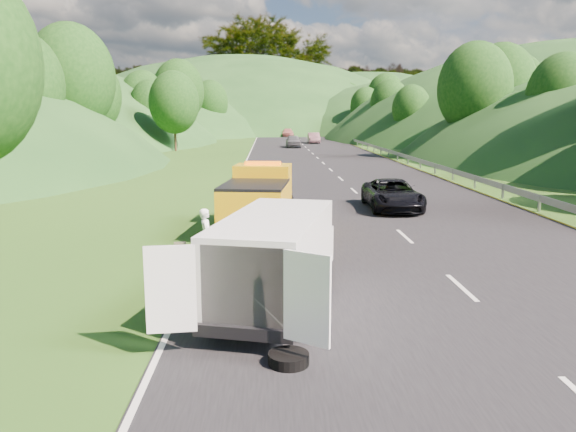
{
  "coord_description": "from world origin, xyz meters",
  "views": [
    {
      "loc": [
        -1.86,
        -15.45,
        4.35
      ],
      "look_at": [
        -1.28,
        1.19,
        1.3
      ],
      "focal_mm": 35.0,
      "sensor_mm": 36.0,
      "label": 1
    }
  ],
  "objects_px": {
    "white_van": "(276,255)",
    "spare_tire": "(289,365)",
    "woman": "(207,264)",
    "passing_suv": "(392,210)",
    "worker": "(265,330)",
    "suitcase": "(180,251)",
    "tow_truck": "(259,198)",
    "child": "(274,262)"
  },
  "relations": [
    {
      "from": "woman",
      "to": "suitcase",
      "type": "xyz_separation_m",
      "value": [
        -0.83,
        0.37,
        0.28
      ]
    },
    {
      "from": "worker",
      "to": "suitcase",
      "type": "bearing_deg",
      "value": 95.19
    },
    {
      "from": "tow_truck",
      "to": "spare_tire",
      "type": "xyz_separation_m",
      "value": [
        0.68,
        -11.61,
        -1.23
      ]
    },
    {
      "from": "white_van",
      "to": "worker",
      "type": "relative_size",
      "value": 3.31
    },
    {
      "from": "woman",
      "to": "spare_tire",
      "type": "bearing_deg",
      "value": -169.23
    },
    {
      "from": "woman",
      "to": "child",
      "type": "distance_m",
      "value": 1.97
    },
    {
      "from": "tow_truck",
      "to": "suitcase",
      "type": "xyz_separation_m",
      "value": [
        -2.31,
        -4.4,
        -0.95
      ]
    },
    {
      "from": "white_van",
      "to": "spare_tire",
      "type": "height_order",
      "value": "white_van"
    },
    {
      "from": "passing_suv",
      "to": "worker",
      "type": "bearing_deg",
      "value": -110.93
    },
    {
      "from": "woman",
      "to": "worker",
      "type": "height_order",
      "value": "worker"
    },
    {
      "from": "woman",
      "to": "child",
      "type": "relative_size",
      "value": 1.73
    },
    {
      "from": "woman",
      "to": "child",
      "type": "bearing_deg",
      "value": -94.44
    },
    {
      "from": "woman",
      "to": "suitcase",
      "type": "bearing_deg",
      "value": 59.07
    },
    {
      "from": "spare_tire",
      "to": "passing_suv",
      "type": "height_order",
      "value": "passing_suv"
    },
    {
      "from": "child",
      "to": "suitcase",
      "type": "bearing_deg",
      "value": -177.76
    },
    {
      "from": "worker",
      "to": "passing_suv",
      "type": "distance_m",
      "value": 15.49
    },
    {
      "from": "woman",
      "to": "passing_suv",
      "type": "bearing_deg",
      "value": -45.98
    },
    {
      "from": "white_van",
      "to": "spare_tire",
      "type": "bearing_deg",
      "value": -72.81
    },
    {
      "from": "child",
      "to": "suitcase",
      "type": "height_order",
      "value": "suitcase"
    },
    {
      "from": "woman",
      "to": "passing_suv",
      "type": "xyz_separation_m",
      "value": [
        7.49,
        9.17,
        0.0
      ]
    },
    {
      "from": "worker",
      "to": "spare_tire",
      "type": "relative_size",
      "value": 2.7
    },
    {
      "from": "white_van",
      "to": "child",
      "type": "relative_size",
      "value": 6.9
    },
    {
      "from": "passing_suv",
      "to": "spare_tire",
      "type": "bearing_deg",
      "value": -107.57
    },
    {
      "from": "child",
      "to": "spare_tire",
      "type": "height_order",
      "value": "child"
    },
    {
      "from": "white_van",
      "to": "worker",
      "type": "height_order",
      "value": "white_van"
    },
    {
      "from": "child",
      "to": "suitcase",
      "type": "distance_m",
      "value": 2.82
    },
    {
      "from": "white_van",
      "to": "passing_suv",
      "type": "distance_m",
      "value": 14.15
    },
    {
      "from": "worker",
      "to": "suitcase",
      "type": "relative_size",
      "value": 3.45
    },
    {
      "from": "tow_truck",
      "to": "woman",
      "type": "xyz_separation_m",
      "value": [
        -1.48,
        -4.77,
        -1.23
      ]
    },
    {
      "from": "suitcase",
      "to": "spare_tire",
      "type": "height_order",
      "value": "suitcase"
    },
    {
      "from": "white_van",
      "to": "spare_tire",
      "type": "xyz_separation_m",
      "value": [
        0.18,
        -3.03,
        -1.21
      ]
    },
    {
      "from": "child",
      "to": "passing_suv",
      "type": "bearing_deg",
      "value": 66.96
    },
    {
      "from": "woman",
      "to": "child",
      "type": "height_order",
      "value": "woman"
    },
    {
      "from": "passing_suv",
      "to": "white_van",
      "type": "bearing_deg",
      "value": -112.16
    },
    {
      "from": "white_van",
      "to": "child",
      "type": "xyz_separation_m",
      "value": [
        -0.01,
        3.89,
        -1.21
      ]
    },
    {
      "from": "child",
      "to": "worker",
      "type": "relative_size",
      "value": 0.48
    },
    {
      "from": "woman",
      "to": "tow_truck",
      "type": "bearing_deg",
      "value": -23.99
    },
    {
      "from": "woman",
      "to": "suitcase",
      "type": "relative_size",
      "value": 2.87
    },
    {
      "from": "white_van",
      "to": "woman",
      "type": "distance_m",
      "value": 4.46
    },
    {
      "from": "woman",
      "to": "spare_tire",
      "type": "distance_m",
      "value": 7.17
    },
    {
      "from": "child",
      "to": "suitcase",
      "type": "relative_size",
      "value": 1.66
    },
    {
      "from": "worker",
      "to": "spare_tire",
      "type": "xyz_separation_m",
      "value": [
        0.42,
        -1.62,
        0.0
      ]
    }
  ]
}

